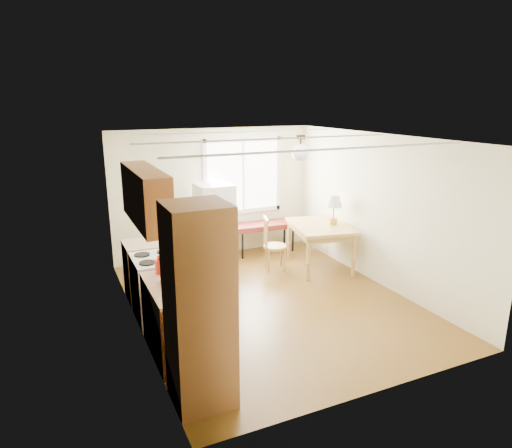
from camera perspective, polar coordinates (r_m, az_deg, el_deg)
room_shell at (r=6.73m, az=1.88°, el=0.05°), size 4.60×5.60×2.62m
kitchen_run at (r=5.74m, az=-10.89°, el=-7.31°), size 0.65×3.40×2.20m
window_unit at (r=9.11m, az=-1.64°, el=6.04°), size 1.64×0.05×1.51m
pendant_light at (r=7.22m, az=5.57°, el=9.01°), size 0.26×0.26×0.40m
refrigerator at (r=8.52m, az=-5.19°, el=-0.08°), size 0.64×0.67×1.53m
bench at (r=9.19m, az=1.05°, el=-0.27°), size 1.36×0.58×0.61m
dining_table at (r=8.42m, az=8.05°, el=-0.76°), size 1.23×1.48×0.81m
chair at (r=8.25m, az=1.80°, el=-2.08°), size 0.46×0.46×0.97m
table_lamp at (r=8.35m, az=9.72°, el=2.55°), size 0.31×0.31×0.54m
coffee_maker at (r=5.56m, az=-10.72°, el=-6.07°), size 0.20×0.24×0.33m
kettle at (r=5.89m, az=-11.92°, el=-5.13°), size 0.12×0.12×0.24m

